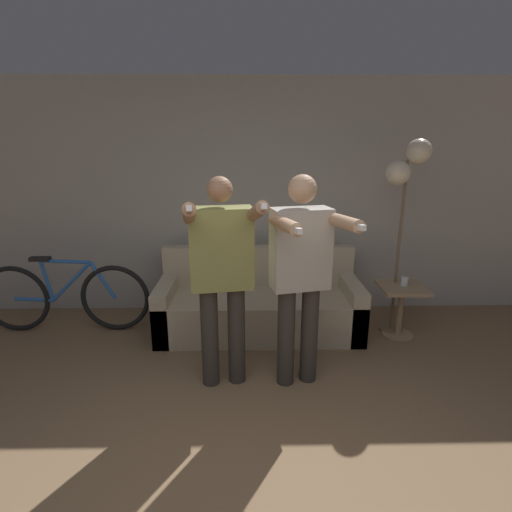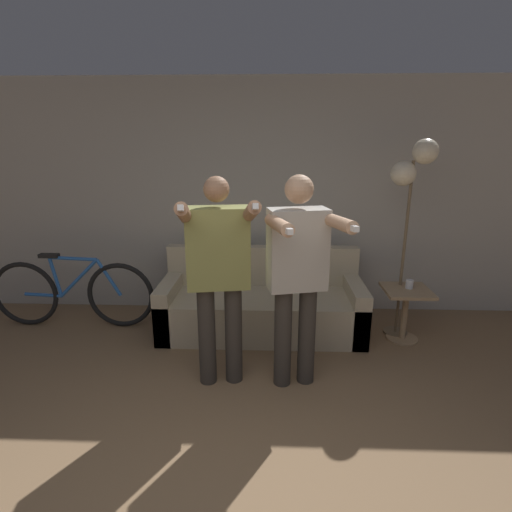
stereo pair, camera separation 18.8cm
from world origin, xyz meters
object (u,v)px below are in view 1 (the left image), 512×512
Objects in this scene: side_table at (401,301)px; cat at (300,239)px; person_left at (222,269)px; cup at (404,281)px; floor_lamp at (407,175)px; person_right at (301,269)px; bicycle at (65,297)px; couch at (259,306)px.

cat is at bearing 155.60° from side_table.
person_left reaches higher than cup.
floor_lamp is 3.65× the size of side_table.
cup is at bearing 23.32° from person_right.
floor_lamp is 22.51× the size of cup.
person_left reaches higher than bicycle.
floor_lamp is (0.97, -0.32, 0.70)m from cat.
couch is 23.72× the size of cup.
side_table is 0.20m from cup.
cup is (0.04, -0.10, -1.04)m from floor_lamp.
floor_lamp reaches higher than side_table.
cup is (0.03, 0.03, 0.20)m from side_table.
floor_lamp is (1.12, 0.94, 0.63)m from person_right.
person_left is 2.02m from side_table.
bicycle is (-1.71, 0.99, -0.62)m from person_left.
bicycle is (-2.02, 0.03, 0.10)m from couch.
person_left is 2.07m from bicycle.
person_right is 0.97× the size of bicycle.
cat is 0.25× the size of bicycle.
side_table is 6.17× the size of cup.
person_right is 0.87× the size of floor_lamp.
bicycle is at bearing 176.96° from side_table.
couch is 1.49m from cup.
bicycle is at bearing 144.32° from person_right.
couch is at bearing 173.77° from side_table.
bicycle is at bearing -173.87° from cat.
floor_lamp reaches higher than cup.
person_left is 0.86× the size of floor_lamp.
couch is at bearing 179.00° from floor_lamp.
person_right is 1.59m from floor_lamp.
cat is at bearing 6.13° from bicycle.
couch reaches higher than bicycle.
person_left is at bearing -151.39° from floor_lamp.
person_right is at bearing -96.82° from cat.
cat is 1.15m from cup.
cat reaches higher than couch.
floor_lamp is at bearing 27.66° from person_right.
floor_lamp is 3.66m from bicycle.
floor_lamp reaches higher than person_left.
person_left is 2.06m from floor_lamp.
floor_lamp is 1.25m from side_table.
floor_lamp is 1.12× the size of bicycle.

